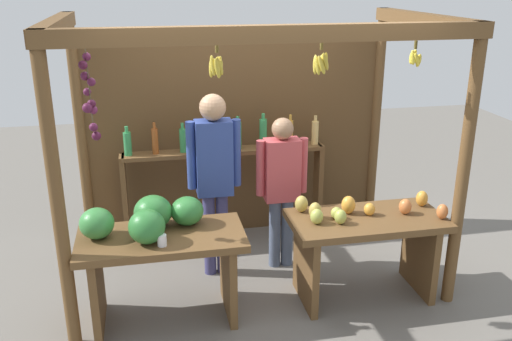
# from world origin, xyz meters

# --- Properties ---
(ground_plane) EXTENTS (12.00, 12.00, 0.00)m
(ground_plane) POSITION_xyz_m (0.00, 0.00, 0.00)
(ground_plane) COLOR slate
(ground_plane) RESTS_ON ground
(market_stall) EXTENTS (3.21, 1.85, 2.34)m
(market_stall) POSITION_xyz_m (-0.01, 0.41, 1.35)
(market_stall) COLOR brown
(market_stall) RESTS_ON ground
(fruit_counter_left) EXTENTS (1.30, 0.67, 1.01)m
(fruit_counter_left) POSITION_xyz_m (-0.90, -0.62, 0.68)
(fruit_counter_left) COLOR brown
(fruit_counter_left) RESTS_ON ground
(fruit_counter_right) EXTENTS (1.30, 0.64, 0.90)m
(fruit_counter_right) POSITION_xyz_m (0.84, -0.65, 0.57)
(fruit_counter_right) COLOR brown
(fruit_counter_right) RESTS_ON ground
(bottle_shelf_unit) EXTENTS (2.06, 0.22, 1.35)m
(bottle_shelf_unit) POSITION_xyz_m (-0.16, 0.65, 0.82)
(bottle_shelf_unit) COLOR brown
(bottle_shelf_unit) RESTS_ON ground
(vendor_man) EXTENTS (0.48, 0.23, 1.71)m
(vendor_man) POSITION_xyz_m (-0.34, -0.01, 1.03)
(vendor_man) COLOR #3E3B6C
(vendor_man) RESTS_ON ground
(vendor_woman) EXTENTS (0.48, 0.20, 1.46)m
(vendor_woman) POSITION_xyz_m (0.28, 0.01, 0.86)
(vendor_woman) COLOR slate
(vendor_woman) RESTS_ON ground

